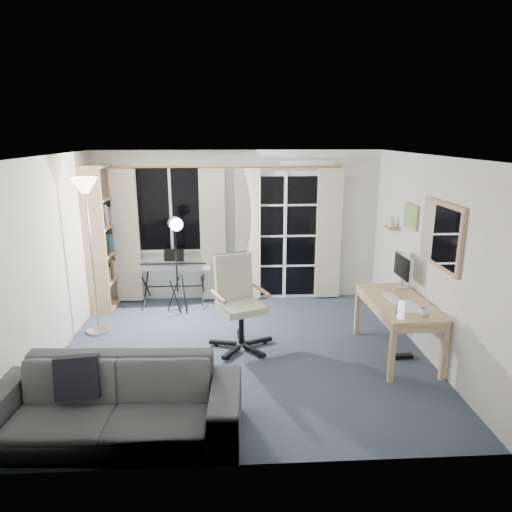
{
  "coord_description": "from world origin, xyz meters",
  "views": [
    {
      "loc": [
        -0.12,
        -5.18,
        2.64
      ],
      "look_at": [
        0.2,
        0.35,
        1.15
      ],
      "focal_mm": 32.0,
      "sensor_mm": 36.0,
      "label": 1
    }
  ],
  "objects_px": {
    "bookshelf": "(101,240)",
    "torchiere_lamp": "(87,210)",
    "desk": "(398,307)",
    "keyboard_piano": "(174,267)",
    "monitor": "(403,268)",
    "sofa": "(111,391)",
    "studio_light": "(176,235)",
    "office_chair": "(237,293)",
    "mug": "(425,311)"
  },
  "relations": [
    {
      "from": "bookshelf",
      "to": "desk",
      "type": "distance_m",
      "value": 4.49
    },
    {
      "from": "office_chair",
      "to": "mug",
      "type": "bearing_deg",
      "value": -45.56
    },
    {
      "from": "monitor",
      "to": "mug",
      "type": "distance_m",
      "value": 0.98
    },
    {
      "from": "office_chair",
      "to": "monitor",
      "type": "bearing_deg",
      "value": -20.35
    },
    {
      "from": "torchiere_lamp",
      "to": "studio_light",
      "type": "bearing_deg",
      "value": 29.47
    },
    {
      "from": "torchiere_lamp",
      "to": "sofa",
      "type": "xyz_separation_m",
      "value": [
        0.76,
        -2.28,
        -1.25
      ]
    },
    {
      "from": "studio_light",
      "to": "office_chair",
      "type": "distance_m",
      "value": 1.47
    },
    {
      "from": "desk",
      "to": "sofa",
      "type": "xyz_separation_m",
      "value": [
        -3.08,
        -1.39,
        -0.18
      ]
    },
    {
      "from": "office_chair",
      "to": "monitor",
      "type": "distance_m",
      "value": 2.15
    },
    {
      "from": "bookshelf",
      "to": "monitor",
      "type": "relative_size",
      "value": 4.32
    },
    {
      "from": "torchiere_lamp",
      "to": "mug",
      "type": "height_order",
      "value": "torchiere_lamp"
    },
    {
      "from": "office_chair",
      "to": "desk",
      "type": "distance_m",
      "value": 1.98
    },
    {
      "from": "keyboard_piano",
      "to": "desk",
      "type": "relative_size",
      "value": 0.86
    },
    {
      "from": "bookshelf",
      "to": "torchiere_lamp",
      "type": "bearing_deg",
      "value": -79.41
    },
    {
      "from": "bookshelf",
      "to": "mug",
      "type": "xyz_separation_m",
      "value": [
        4.11,
        -2.48,
        -0.28
      ]
    },
    {
      "from": "monitor",
      "to": "torchiere_lamp",
      "type": "bearing_deg",
      "value": 172.23
    },
    {
      "from": "desk",
      "to": "monitor",
      "type": "height_order",
      "value": "monitor"
    },
    {
      "from": "bookshelf",
      "to": "torchiere_lamp",
      "type": "xyz_separation_m",
      "value": [
        0.17,
        -1.1,
        0.65
      ]
    },
    {
      "from": "keyboard_piano",
      "to": "monitor",
      "type": "relative_size",
      "value": 2.26
    },
    {
      "from": "bookshelf",
      "to": "office_chair",
      "type": "height_order",
      "value": "bookshelf"
    },
    {
      "from": "bookshelf",
      "to": "monitor",
      "type": "bearing_deg",
      "value": -18.21
    },
    {
      "from": "keyboard_piano",
      "to": "sofa",
      "type": "xyz_separation_m",
      "value": [
        -0.18,
        -3.25,
        -0.19
      ]
    },
    {
      "from": "torchiere_lamp",
      "to": "studio_light",
      "type": "distance_m",
      "value": 1.29
    },
    {
      "from": "sofa",
      "to": "keyboard_piano",
      "type": "bearing_deg",
      "value": 89.56
    },
    {
      "from": "desk",
      "to": "mug",
      "type": "height_order",
      "value": "mug"
    },
    {
      "from": "office_chair",
      "to": "torchiere_lamp",
      "type": "bearing_deg",
      "value": 144.3
    },
    {
      "from": "desk",
      "to": "monitor",
      "type": "relative_size",
      "value": 2.62
    },
    {
      "from": "keyboard_piano",
      "to": "torchiere_lamp",
      "type": "bearing_deg",
      "value": -133.7
    },
    {
      "from": "bookshelf",
      "to": "sofa",
      "type": "xyz_separation_m",
      "value": [
        0.93,
        -3.37,
        -0.6
      ]
    },
    {
      "from": "desk",
      "to": "keyboard_piano",
      "type": "bearing_deg",
      "value": 145.76
    },
    {
      "from": "keyboard_piano",
      "to": "sofa",
      "type": "height_order",
      "value": "keyboard_piano"
    },
    {
      "from": "bookshelf",
      "to": "sofa",
      "type": "distance_m",
      "value": 3.55
    },
    {
      "from": "studio_light",
      "to": "bookshelf",
      "type": "bearing_deg",
      "value": 137.09
    },
    {
      "from": "keyboard_piano",
      "to": "studio_light",
      "type": "xyz_separation_m",
      "value": [
        0.1,
        -0.38,
        0.58
      ]
    },
    {
      "from": "monitor",
      "to": "mug",
      "type": "bearing_deg",
      "value": -97.43
    },
    {
      "from": "office_chair",
      "to": "sofa",
      "type": "relative_size",
      "value": 0.51
    },
    {
      "from": "monitor",
      "to": "mug",
      "type": "xyz_separation_m",
      "value": [
        -0.1,
        -0.95,
        -0.21
      ]
    },
    {
      "from": "torchiere_lamp",
      "to": "desk",
      "type": "relative_size",
      "value": 1.57
    },
    {
      "from": "office_chair",
      "to": "desk",
      "type": "height_order",
      "value": "office_chair"
    },
    {
      "from": "keyboard_piano",
      "to": "office_chair",
      "type": "bearing_deg",
      "value": -55.82
    },
    {
      "from": "torchiere_lamp",
      "to": "desk",
      "type": "bearing_deg",
      "value": -12.98
    },
    {
      "from": "studio_light",
      "to": "office_chair",
      "type": "xyz_separation_m",
      "value": [
        0.86,
        -1.07,
        -0.52
      ]
    },
    {
      "from": "bookshelf",
      "to": "office_chair",
      "type": "bearing_deg",
      "value": -35.4
    },
    {
      "from": "keyboard_piano",
      "to": "studio_light",
      "type": "height_order",
      "value": "studio_light"
    },
    {
      "from": "keyboard_piano",
      "to": "desk",
      "type": "bearing_deg",
      "value": -32.06
    },
    {
      "from": "mug",
      "to": "bookshelf",
      "type": "bearing_deg",
      "value": 148.88
    },
    {
      "from": "monitor",
      "to": "office_chair",
      "type": "bearing_deg",
      "value": 179.59
    },
    {
      "from": "keyboard_piano",
      "to": "studio_light",
      "type": "distance_m",
      "value": 0.7
    },
    {
      "from": "desk",
      "to": "sofa",
      "type": "relative_size",
      "value": 0.58
    },
    {
      "from": "monitor",
      "to": "mug",
      "type": "relative_size",
      "value": 4.4
    }
  ]
}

